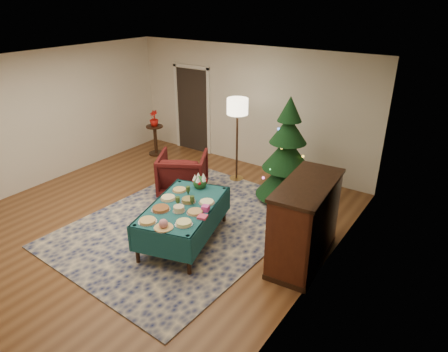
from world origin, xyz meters
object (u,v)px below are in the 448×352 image
Objects in this scene: gift_box at (205,208)px; side_table at (156,141)px; potted_plant at (154,122)px; christmas_tree at (287,155)px; piano at (304,223)px; armchair at (183,172)px; buffet_table at (184,212)px; floor_lamp at (237,112)px.

gift_box reaches higher than side_table.
christmas_tree is (3.73, -0.34, 0.07)m from potted_plant.
piano is at bearing 22.61° from gift_box.
piano reaches higher than armchair.
piano is (2.90, -0.70, 0.16)m from armchair.
piano is (1.78, 0.63, 0.10)m from buffet_table.
armchair is 2.34m from potted_plant.
christmas_tree is (1.26, -0.23, -0.59)m from floor_lamp.
gift_box is 1.49m from piano.
armchair is 2.31m from side_table.
gift_box is at bearing -36.22° from side_table.
gift_box is 0.11× the size of armchair.
armchair is 0.52× the size of floor_lamp.
buffet_table is 2.05× the size of armchair.
side_table is at bearing 174.79° from christmas_tree.
armchair reaches higher than gift_box.
armchair is at bearing -114.84° from floor_lamp.
armchair is 2.44× the size of potted_plant.
armchair is at bearing -152.91° from christmas_tree.
floor_lamp is at bearing -2.51° from potted_plant.
gift_box is 0.28× the size of potted_plant.
christmas_tree is at bearing 124.33° from piano.
piano is (4.83, -1.96, -0.22)m from potted_plant.
buffet_table is at bearing -106.61° from christmas_tree.
armchair is (-1.52, 1.27, -0.24)m from gift_box.
floor_lamp is at bearing 103.44° from buffet_table.
buffet_table is at bearing 100.57° from armchair.
buffet_table is 0.93× the size of christmas_tree.
side_table is at bearing 139.77° from buffet_table.
potted_plant is at bearing 177.49° from floor_lamp.
buffet_table is 0.44m from gift_box.
buffet_table is at bearing -160.53° from piano.
piano is at bearing 19.47° from buffet_table.
potted_plant reaches higher than buffet_table.
floor_lamp reaches higher than piano.
side_table is at bearing 143.78° from gift_box.
side_table reaches higher than buffet_table.
potted_plant is at bearing 139.77° from buffet_table.
armchair is 2.07m from christmas_tree.
floor_lamp reaches higher than potted_plant.
piano reaches higher than potted_plant.
potted_plant reaches higher than armchair.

